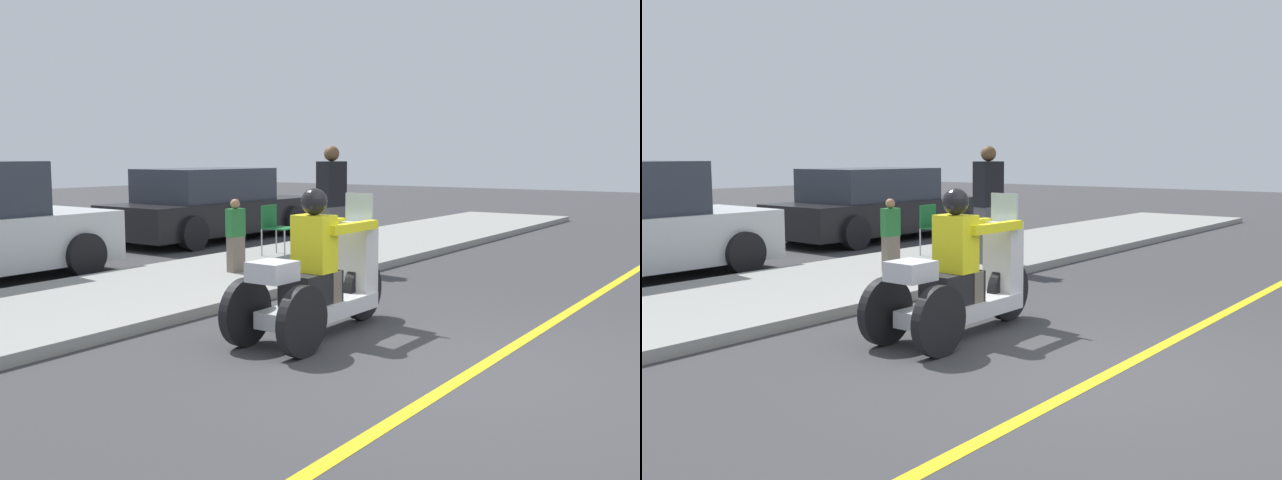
% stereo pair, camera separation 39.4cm
% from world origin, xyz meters
% --- Properties ---
extents(ground_plane, '(60.00, 60.00, 0.00)m').
position_xyz_m(ground_plane, '(0.00, 0.00, 0.00)').
color(ground_plane, '#38383A').
extents(lane_stripe, '(24.00, 0.12, 0.01)m').
position_xyz_m(lane_stripe, '(0.34, 0.00, 0.00)').
color(lane_stripe, gold).
rests_on(lane_stripe, ground).
extents(sidewalk_strip, '(28.00, 2.80, 0.12)m').
position_xyz_m(sidewalk_strip, '(0.00, 4.60, 0.06)').
color(sidewalk_strip, gray).
rests_on(sidewalk_strip, ground).
extents(motorcycle_trike, '(2.17, 0.75, 1.45)m').
position_xyz_m(motorcycle_trike, '(0.34, 1.73, 0.52)').
color(motorcycle_trike, black).
rests_on(motorcycle_trike, ground).
extents(spectator_with_child, '(0.27, 0.19, 1.03)m').
position_xyz_m(spectator_with_child, '(2.16, 4.46, 0.62)').
color(spectator_with_child, '#726656').
rests_on(spectator_with_child, sidewalk_strip).
extents(spectator_by_tree, '(0.45, 0.31, 1.78)m').
position_xyz_m(spectator_by_tree, '(3.64, 3.83, 0.98)').
color(spectator_by_tree, '#515156').
rests_on(spectator_by_tree, sidewalk_strip).
extents(folding_chair_curbside, '(0.51, 0.51, 0.82)m').
position_xyz_m(folding_chair_curbside, '(3.81, 5.07, 0.62)').
color(folding_chair_curbside, '#A5A8AD').
rests_on(folding_chair_curbside, sidewalk_strip).
extents(parked_car_lot_far, '(4.74, 2.06, 1.48)m').
position_xyz_m(parked_car_lot_far, '(5.48, 8.10, 0.70)').
color(parked_car_lot_far, black).
rests_on(parked_car_lot_far, ground).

